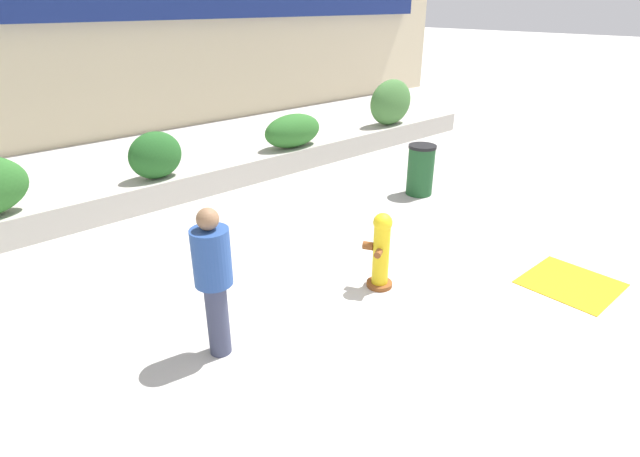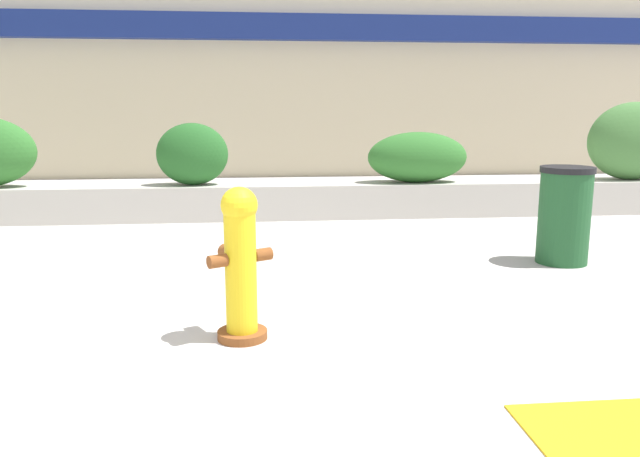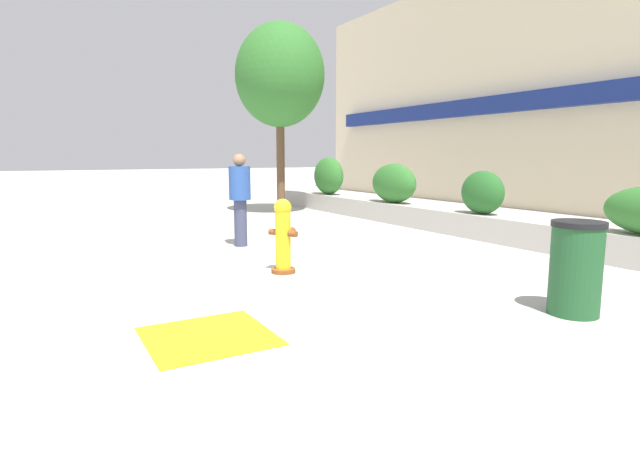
{
  "view_description": "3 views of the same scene",
  "coord_description": "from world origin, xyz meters",
  "px_view_note": "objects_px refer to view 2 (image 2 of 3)",
  "views": [
    {
      "loc": [
        -4.03,
        -2.76,
        3.58
      ],
      "look_at": [
        0.61,
        2.38,
        0.4
      ],
      "focal_mm": 28.0,
      "sensor_mm": 36.0,
      "label": 1
    },
    {
      "loc": [
        0.66,
        -3.13,
        1.61
      ],
      "look_at": [
        1.2,
        2.24,
        0.55
      ],
      "focal_mm": 35.0,
      "sensor_mm": 36.0,
      "label": 2
    },
    {
      "loc": [
        6.97,
        -1.99,
        1.68
      ],
      "look_at": [
        0.55,
        1.69,
        0.61
      ],
      "focal_mm": 28.0,
      "sensor_mm": 36.0,
      "label": 3
    }
  ],
  "objects_px": {
    "hedge_bush_2": "(192,154)",
    "trash_bin": "(564,215)",
    "fire_hydrant": "(240,263)",
    "hedge_bush_4": "(633,141)",
    "hedge_bush_3": "(417,157)"
  },
  "relations": [
    {
      "from": "hedge_bush_4",
      "to": "hedge_bush_3",
      "type": "bearing_deg",
      "value": 180.0
    },
    {
      "from": "hedge_bush_2",
      "to": "trash_bin",
      "type": "bearing_deg",
      "value": -36.74
    },
    {
      "from": "hedge_bush_3",
      "to": "hedge_bush_2",
      "type": "bearing_deg",
      "value": 180.0
    },
    {
      "from": "hedge_bush_2",
      "to": "hedge_bush_4",
      "type": "relative_size",
      "value": 0.7
    },
    {
      "from": "hedge_bush_4",
      "to": "trash_bin",
      "type": "bearing_deg",
      "value": -130.59
    },
    {
      "from": "hedge_bush_2",
      "to": "hedge_bush_4",
      "type": "distance_m",
      "value": 6.7
    },
    {
      "from": "hedge_bush_4",
      "to": "trash_bin",
      "type": "height_order",
      "value": "hedge_bush_4"
    },
    {
      "from": "hedge_bush_2",
      "to": "hedge_bush_4",
      "type": "bearing_deg",
      "value": 0.0
    },
    {
      "from": "hedge_bush_2",
      "to": "hedge_bush_3",
      "type": "bearing_deg",
      "value": 0.0
    },
    {
      "from": "hedge_bush_4",
      "to": "fire_hydrant",
      "type": "distance_m",
      "value": 7.71
    },
    {
      "from": "fire_hydrant",
      "to": "trash_bin",
      "type": "bearing_deg",
      "value": 29.55
    },
    {
      "from": "hedge_bush_2",
      "to": "trash_bin",
      "type": "xyz_separation_m",
      "value": [
        4.09,
        -3.05,
        -0.44
      ]
    },
    {
      "from": "fire_hydrant",
      "to": "hedge_bush_3",
      "type": "bearing_deg",
      "value": 62.91
    },
    {
      "from": "hedge_bush_2",
      "to": "fire_hydrant",
      "type": "xyz_separation_m",
      "value": [
        0.79,
        -4.92,
        -0.39
      ]
    },
    {
      "from": "trash_bin",
      "to": "hedge_bush_4",
      "type": "bearing_deg",
      "value": 49.41
    }
  ]
}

